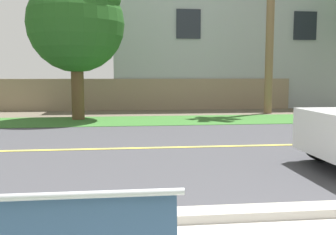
{
  "coord_description": "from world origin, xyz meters",
  "views": [
    {
      "loc": [
        -0.75,
        -1.57,
        1.56
      ],
      "look_at": [
        -0.17,
        3.44,
        1.0
      ],
      "focal_mm": 40.94,
      "sensor_mm": 36.0,
      "label": 1
    }
  ],
  "objects": [
    {
      "name": "far_verge_grass",
      "position": [
        0.0,
        11.47,
        0.01
      ],
      "size": [
        48.0,
        2.8,
        0.02
      ],
      "primitive_type": "cube",
      "color": "#38702D",
      "rests_on": "ground_plane"
    },
    {
      "name": "garden_wall",
      "position": [
        0.41,
        15.7,
        0.7
      ],
      "size": [
        13.0,
        0.36,
        1.4
      ],
      "primitive_type": "cube",
      "color": "gray",
      "rests_on": "ground_plane"
    },
    {
      "name": "curb_edge",
      "position": [
        0.0,
        2.35,
        0.06
      ],
      "size": [
        44.0,
        0.3,
        0.11
      ],
      "primitive_type": "cube",
      "color": "#ADA89E",
      "rests_on": "ground_plane"
    },
    {
      "name": "shade_tree_left",
      "position": [
        -2.23,
        12.02,
        3.54
      ],
      "size": [
        3.31,
        3.31,
        5.46
      ],
      "color": "brown",
      "rests_on": "ground_plane"
    },
    {
      "name": "road_centre_line",
      "position": [
        0.0,
        6.5,
        0.01
      ],
      "size": [
        48.0,
        0.14,
        0.01
      ],
      "primitive_type": "cube",
      "color": "#E0CC4C",
      "rests_on": "ground_plane"
    },
    {
      "name": "ground_plane",
      "position": [
        0.0,
        8.0,
        0.0
      ],
      "size": [
        140.0,
        140.0,
        0.0
      ],
      "primitive_type": "plane",
      "color": "#665B4C"
    },
    {
      "name": "street_asphalt",
      "position": [
        0.0,
        6.5,
        0.0
      ],
      "size": [
        52.0,
        8.0,
        0.01
      ],
      "primitive_type": "cube",
      "color": "#424247",
      "rests_on": "ground_plane"
    },
    {
      "name": "house_across_street",
      "position": [
        4.92,
        18.9,
        3.84
      ],
      "size": [
        13.16,
        6.91,
        7.58
      ],
      "color": "#A3ADB2",
      "rests_on": "ground_plane"
    }
  ]
}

